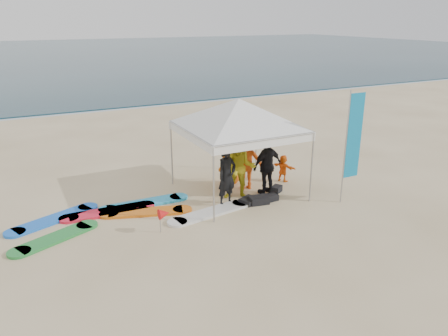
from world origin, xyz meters
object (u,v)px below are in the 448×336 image
(person_black_b, at_px, (267,166))
(person_seated, at_px, (283,168))
(person_black_a, at_px, (227,176))
(feather_flag, at_px, (353,138))
(person_orange_b, at_px, (230,160))
(person_orange_a, at_px, (246,161))
(marker_pennant, at_px, (164,214))
(person_yellow, at_px, (240,168))
(surfboard_spread, at_px, (123,215))
(canopy_tent, at_px, (239,99))

(person_black_b, xyz_separation_m, person_seated, (1.04, 0.65, -0.45))
(person_black_a, distance_m, person_seated, 2.72)
(person_black_a, xyz_separation_m, feather_flag, (3.34, -1.34, 1.06))
(person_black_a, distance_m, person_orange_b, 1.63)
(person_orange_a, height_order, person_seated, person_orange_a)
(person_seated, distance_m, marker_pennant, 5.00)
(person_orange_a, height_order, person_orange_b, person_orange_a)
(person_yellow, bearing_deg, feather_flag, -0.67)
(person_black_a, distance_m, person_black_b, 1.52)
(person_black_a, height_order, surfboard_spread, person_black_a)
(person_orange_b, relative_size, canopy_tent, 0.38)
(person_orange_a, bearing_deg, surfboard_spread, 19.51)
(surfboard_spread, bearing_deg, person_orange_b, 12.62)
(person_black_b, xyz_separation_m, surfboard_spread, (-4.40, 0.34, -0.86))
(marker_pennant, bearing_deg, person_orange_a, 27.06)
(person_orange_a, relative_size, person_black_b, 1.02)
(person_orange_a, bearing_deg, person_black_a, 53.29)
(person_black_a, xyz_separation_m, marker_pennant, (-2.17, -0.79, -0.39))
(feather_flag, height_order, marker_pennant, feather_flag)
(person_orange_a, bearing_deg, person_yellow, 63.50)
(person_orange_b, distance_m, canopy_tent, 2.20)
(marker_pennant, distance_m, surfboard_spread, 1.61)
(feather_flag, xyz_separation_m, surfboard_spread, (-6.24, 1.91, -1.90))
(person_seated, height_order, feather_flag, feather_flag)
(person_orange_b, height_order, feather_flag, feather_flag)
(person_black_a, bearing_deg, person_black_b, -7.41)
(person_seated, bearing_deg, feather_flag, 175.52)
(person_black_b, xyz_separation_m, canopy_tent, (-0.75, 0.47, 2.02))
(person_orange_a, distance_m, canopy_tent, 2.05)
(person_seated, bearing_deg, person_black_b, 97.77)
(canopy_tent, height_order, marker_pennant, canopy_tent)
(canopy_tent, relative_size, surfboard_spread, 0.72)
(person_orange_a, height_order, canopy_tent, canopy_tent)
(person_yellow, relative_size, person_orange_a, 1.06)
(person_yellow, relative_size, canopy_tent, 0.44)
(person_yellow, bearing_deg, surfboard_spread, -156.76)
(person_yellow, height_order, feather_flag, feather_flag)
(person_black_a, bearing_deg, person_yellow, 7.13)
(person_yellow, distance_m, person_black_b, 0.95)
(feather_flag, bearing_deg, person_orange_b, 132.49)
(person_orange_b, height_order, surfboard_spread, person_orange_b)
(person_black_a, xyz_separation_m, person_orange_b, (0.82, 1.41, -0.05))
(person_black_a, relative_size, surfboard_spread, 0.29)
(person_yellow, relative_size, marker_pennant, 3.03)
(marker_pennant, bearing_deg, person_black_a, 20.05)
(person_yellow, relative_size, person_orange_b, 1.16)
(canopy_tent, relative_size, feather_flag, 1.35)
(person_orange_b, xyz_separation_m, person_seated, (1.71, -0.52, -0.38))
(person_black_a, height_order, marker_pennant, person_black_a)
(person_yellow, distance_m, person_seated, 2.15)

